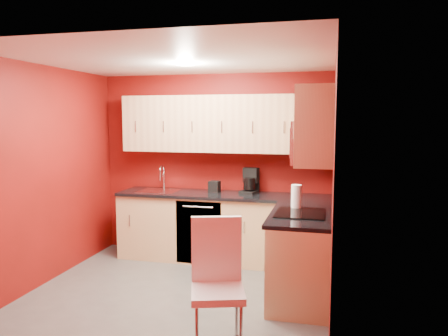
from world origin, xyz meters
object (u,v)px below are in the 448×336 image
at_px(napkin_holder, 214,187).
at_px(dining_chair, 218,285).
at_px(paper_towel, 296,197).
at_px(sink, 159,188).
at_px(coffee_maker, 249,181).
at_px(microwave, 313,142).

xyz_separation_m(napkin_holder, dining_chair, (0.64, -2.26, -0.45)).
bearing_deg(dining_chair, napkin_holder, 88.25).
relative_size(paper_towel, dining_chair, 0.25).
relative_size(sink, coffee_maker, 1.57).
bearing_deg(napkin_holder, sink, -174.52).
distance_m(microwave, napkin_holder, 1.84).
bearing_deg(napkin_holder, paper_towel, -35.68).
bearing_deg(napkin_holder, dining_chair, -74.26).
relative_size(microwave, napkin_holder, 5.08).
bearing_deg(coffee_maker, paper_towel, -38.95).
height_order(sink, paper_towel, sink).
bearing_deg(microwave, dining_chair, -120.44).
height_order(sink, napkin_holder, sink).
height_order(coffee_maker, paper_towel, coffee_maker).
xyz_separation_m(microwave, napkin_holder, (-1.33, 1.08, -0.68)).
xyz_separation_m(napkin_holder, paper_towel, (1.16, -0.83, 0.06)).
height_order(napkin_holder, dining_chair, dining_chair).
xyz_separation_m(microwave, sink, (-2.09, 1.00, -0.72)).
xyz_separation_m(microwave, coffee_maker, (-0.86, 1.11, -0.58)).
bearing_deg(sink, microwave, -25.60).
bearing_deg(dining_chair, microwave, 42.07).
bearing_deg(coffee_maker, napkin_holder, -163.50).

